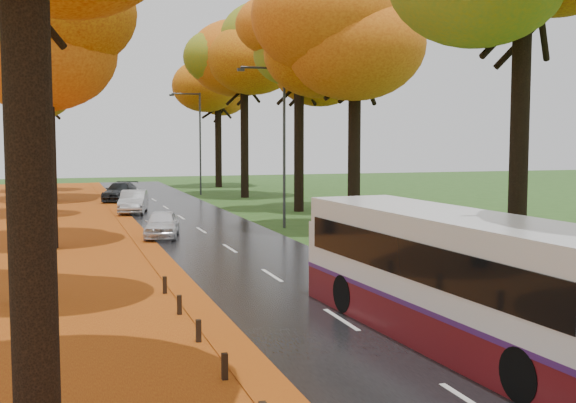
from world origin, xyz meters
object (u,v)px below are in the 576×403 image
bus (455,275)px  car_dark (120,192)px  streetlamp_mid (279,133)px  streetlamp_far (197,135)px  car_white (162,224)px  car_silver (134,202)px

bus → car_dark: 38.52m
streetlamp_mid → streetlamp_far: 22.00m
streetlamp_far → bus: bearing=-93.0°
streetlamp_mid → streetlamp_far: same height
bus → streetlamp_mid: bearing=80.0°
car_white → bus: bearing=-65.7°
bus → car_dark: bearing=92.3°
streetlamp_mid → bus: bearing=-96.3°
car_white → car_dark: car_dark is taller
car_silver → streetlamp_mid: bearing=-44.2°
bus → car_white: size_ratio=3.03×
streetlamp_mid → car_white: bearing=-163.0°
car_dark → streetlamp_far: bearing=52.0°
streetlamp_mid → bus: size_ratio=0.74×
bus → car_white: (-3.84, 18.61, -0.86)m
streetlamp_far → car_silver: bearing=-116.0°
streetlamp_mid → bus: (-2.26, -20.47, -3.20)m
streetlamp_far → bus: (-2.26, -42.47, -3.20)m
bus → car_silver: size_ratio=2.65×
car_white → car_dark: size_ratio=0.79×
streetlamp_mid → car_dark: (-6.30, 17.82, -4.01)m
car_white → car_dark: 19.69m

